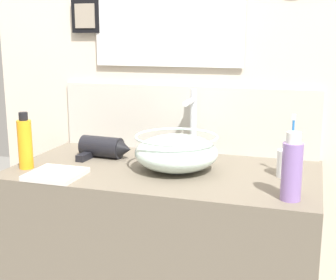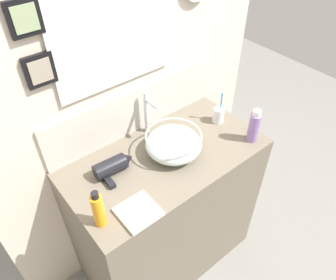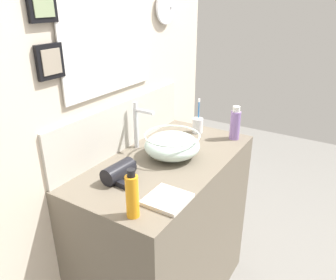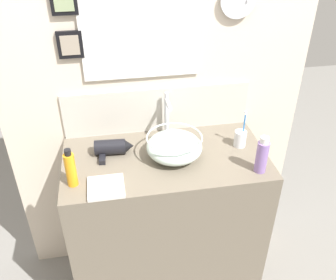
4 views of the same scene
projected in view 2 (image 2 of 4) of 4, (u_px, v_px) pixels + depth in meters
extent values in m
plane|color=gray|center=(167.00, 253.00, 2.25)|extent=(6.00, 6.00, 0.00)
cube|color=#6B6051|center=(166.00, 213.00, 1.93)|extent=(1.02, 0.54, 0.94)
cube|color=beige|center=(127.00, 75.00, 1.57)|extent=(1.62, 0.06, 2.53)
cube|color=beige|center=(134.00, 111.00, 1.68)|extent=(1.00, 0.02, 0.25)
cube|color=white|center=(113.00, 38.00, 1.37)|extent=(0.52, 0.01, 0.38)
cube|color=white|center=(114.00, 38.00, 1.37)|extent=(0.58, 0.01, 0.44)
cube|color=black|center=(24.00, 18.00, 1.10)|extent=(0.12, 0.02, 0.13)
cube|color=gray|center=(25.00, 19.00, 1.09)|extent=(0.08, 0.01, 0.09)
cube|color=black|center=(40.00, 70.00, 1.23)|extent=(0.12, 0.02, 0.13)
cube|color=gray|center=(41.00, 71.00, 1.23)|extent=(0.08, 0.01, 0.09)
ellipsoid|color=silver|center=(173.00, 144.00, 1.59)|extent=(0.28, 0.28, 0.12)
torus|color=silver|center=(174.00, 136.00, 1.56)|extent=(0.27, 0.27, 0.01)
torus|color=#B2B7BC|center=(173.00, 152.00, 1.63)|extent=(0.10, 0.10, 0.01)
cylinder|color=silver|center=(147.00, 115.00, 1.69)|extent=(0.02, 0.02, 0.22)
cylinder|color=silver|center=(152.00, 104.00, 1.59)|extent=(0.02, 0.11, 0.02)
cylinder|color=silver|center=(145.00, 95.00, 1.60)|extent=(0.02, 0.02, 0.03)
cylinder|color=black|center=(110.00, 167.00, 1.51)|extent=(0.16, 0.09, 0.08)
cone|color=black|center=(128.00, 158.00, 1.55)|extent=(0.05, 0.07, 0.07)
cube|color=black|center=(109.00, 181.00, 1.48)|extent=(0.04, 0.09, 0.02)
cylinder|color=silver|center=(218.00, 115.00, 1.79)|extent=(0.06, 0.06, 0.09)
cylinder|color=blue|center=(221.00, 106.00, 1.77)|extent=(0.01, 0.01, 0.18)
cube|color=white|center=(223.00, 91.00, 1.70)|extent=(0.01, 0.01, 0.02)
cylinder|color=orange|center=(99.00, 211.00, 1.28)|extent=(0.05, 0.05, 0.16)
cylinder|color=black|center=(95.00, 195.00, 1.21)|extent=(0.03, 0.03, 0.03)
cylinder|color=#8C6BB2|center=(254.00, 128.00, 1.65)|extent=(0.06, 0.06, 0.16)
cylinder|color=silver|center=(257.00, 113.00, 1.59)|extent=(0.04, 0.04, 0.03)
cube|color=silver|center=(138.00, 212.00, 1.36)|extent=(0.16, 0.16, 0.02)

